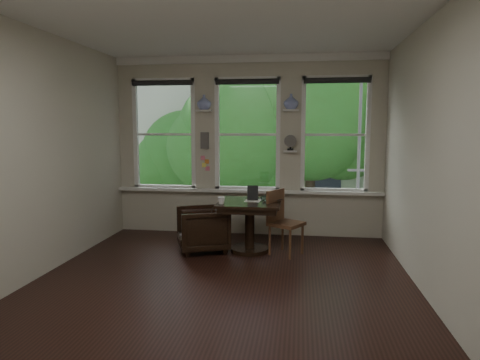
# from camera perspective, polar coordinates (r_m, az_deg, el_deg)

# --- Properties ---
(ground) EXTENTS (4.50, 4.50, 0.00)m
(ground) POSITION_cam_1_polar(r_m,az_deg,el_deg) (5.36, -2.05, -12.84)
(ground) COLOR black
(ground) RESTS_ON ground
(ceiling) EXTENTS (4.50, 4.50, 0.00)m
(ceiling) POSITION_cam_1_polar(r_m,az_deg,el_deg) (5.18, -2.20, 20.18)
(ceiling) COLOR silver
(ceiling) RESTS_ON ground
(wall_back) EXTENTS (4.50, 0.00, 4.50)m
(wall_back) POSITION_cam_1_polar(r_m,az_deg,el_deg) (7.27, 1.02, 4.50)
(wall_back) COLOR #BAB39F
(wall_back) RESTS_ON ground
(wall_front) EXTENTS (4.50, 0.00, 4.50)m
(wall_front) POSITION_cam_1_polar(r_m,az_deg,el_deg) (2.87, -10.06, 0.46)
(wall_front) COLOR #BAB39F
(wall_front) RESTS_ON ground
(wall_left) EXTENTS (0.00, 4.50, 4.50)m
(wall_left) POSITION_cam_1_polar(r_m,az_deg,el_deg) (5.88, -24.28, 3.27)
(wall_left) COLOR #BAB39F
(wall_left) RESTS_ON ground
(wall_right) EXTENTS (0.00, 4.50, 4.50)m
(wall_right) POSITION_cam_1_polar(r_m,az_deg,el_deg) (5.15, 23.36, 2.87)
(wall_right) COLOR #BAB39F
(wall_right) RESTS_ON ground
(window_left) EXTENTS (1.10, 0.12, 1.90)m
(window_left) POSITION_cam_1_polar(r_m,az_deg,el_deg) (7.58, -9.98, 6.01)
(window_left) COLOR white
(window_left) RESTS_ON ground
(window_center) EXTENTS (1.10, 0.12, 1.90)m
(window_center) POSITION_cam_1_polar(r_m,az_deg,el_deg) (7.27, 1.02, 6.08)
(window_center) COLOR white
(window_center) RESTS_ON ground
(window_right) EXTENTS (1.10, 0.12, 1.90)m
(window_right) POSITION_cam_1_polar(r_m,az_deg,el_deg) (7.23, 12.56, 5.91)
(window_right) COLOR white
(window_right) RESTS_ON ground
(shelf_left) EXTENTS (0.26, 0.16, 0.03)m
(shelf_left) POSITION_cam_1_polar(r_m,az_deg,el_deg) (7.30, -4.80, 9.20)
(shelf_left) COLOR white
(shelf_left) RESTS_ON ground
(shelf_right) EXTENTS (0.26, 0.16, 0.03)m
(shelf_right) POSITION_cam_1_polar(r_m,az_deg,el_deg) (7.12, 6.81, 9.23)
(shelf_right) COLOR white
(shelf_right) RESTS_ON ground
(intercom) EXTENTS (0.14, 0.06, 0.28)m
(intercom) POSITION_cam_1_polar(r_m,az_deg,el_deg) (7.33, -4.71, 5.28)
(intercom) COLOR #59544F
(intercom) RESTS_ON ground
(sticky_notes) EXTENTS (0.16, 0.01, 0.24)m
(sticky_notes) POSITION_cam_1_polar(r_m,az_deg,el_deg) (7.35, -4.67, 2.55)
(sticky_notes) COLOR pink
(sticky_notes) RESTS_ON ground
(desk_fan) EXTENTS (0.20, 0.20, 0.24)m
(desk_fan) POSITION_cam_1_polar(r_m,az_deg,el_deg) (7.10, 6.73, 4.63)
(desk_fan) COLOR #59544F
(desk_fan) RESTS_ON ground
(vase_left) EXTENTS (0.24, 0.24, 0.25)m
(vase_left) POSITION_cam_1_polar(r_m,az_deg,el_deg) (7.30, -4.81, 10.29)
(vase_left) COLOR white
(vase_left) RESTS_ON shelf_left
(vase_right) EXTENTS (0.24, 0.24, 0.25)m
(vase_right) POSITION_cam_1_polar(r_m,az_deg,el_deg) (7.13, 6.82, 10.35)
(vase_right) COLOR white
(vase_right) RESTS_ON shelf_right
(table) EXTENTS (0.90, 0.90, 0.75)m
(table) POSITION_cam_1_polar(r_m,az_deg,el_deg) (6.31, 1.31, -6.22)
(table) COLOR black
(table) RESTS_ON ground
(armchair_left) EXTENTS (0.93, 0.92, 0.65)m
(armchair_left) POSITION_cam_1_polar(r_m,az_deg,el_deg) (6.38, -5.03, -6.53)
(armchair_left) COLOR black
(armchair_left) RESTS_ON ground
(cushion_red) EXTENTS (0.45, 0.45, 0.06)m
(cushion_red) POSITION_cam_1_polar(r_m,az_deg,el_deg) (6.36, -5.04, -5.46)
(cushion_red) COLOR maroon
(cushion_red) RESTS_ON armchair_left
(side_chair_right) EXTENTS (0.57, 0.57, 0.92)m
(side_chair_right) POSITION_cam_1_polar(r_m,az_deg,el_deg) (6.18, 6.20, -5.73)
(side_chair_right) COLOR #4E2B1B
(side_chair_right) RESTS_ON ground
(laptop) EXTENTS (0.43, 0.37, 0.03)m
(laptop) POSITION_cam_1_polar(r_m,az_deg,el_deg) (6.29, 3.80, -2.66)
(laptop) COLOR black
(laptop) RESTS_ON table
(mug) EXTENTS (0.11, 0.11, 0.10)m
(mug) POSITION_cam_1_polar(r_m,az_deg,el_deg) (6.02, -2.49, -2.74)
(mug) COLOR white
(mug) RESTS_ON table
(drinking_glass) EXTENTS (0.15, 0.15, 0.09)m
(drinking_glass) POSITION_cam_1_polar(r_m,az_deg,el_deg) (6.14, 3.35, -2.60)
(drinking_glass) COLOR white
(drinking_glass) RESTS_ON table
(tablet) EXTENTS (0.17, 0.09, 0.22)m
(tablet) POSITION_cam_1_polar(r_m,az_deg,el_deg) (6.31, 1.71, -1.73)
(tablet) COLOR black
(tablet) RESTS_ON table
(papers) EXTENTS (0.24, 0.31, 0.00)m
(papers) POSITION_cam_1_polar(r_m,az_deg,el_deg) (6.32, 1.76, -2.71)
(papers) COLOR silver
(papers) RESTS_ON table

